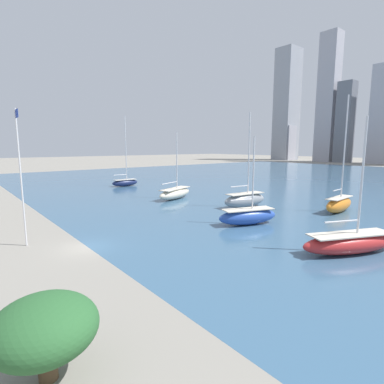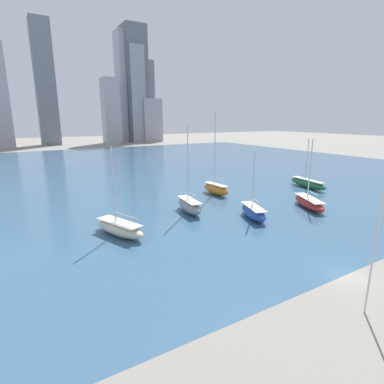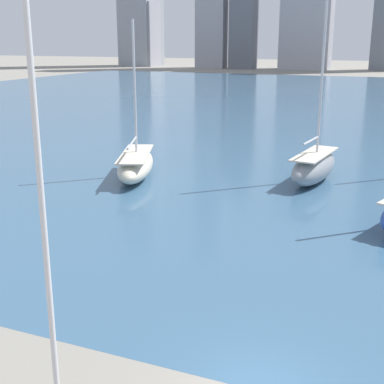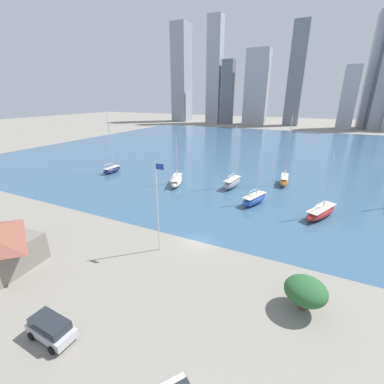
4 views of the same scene
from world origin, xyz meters
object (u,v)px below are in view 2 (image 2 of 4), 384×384
sailboat_blue (253,212)px  sailboat_red (309,202)px  flag_pole (377,232)px  sailboat_cream (119,228)px  sailboat_green (308,183)px  sailboat_orange (216,189)px  sailboat_gray (189,205)px

sailboat_blue → sailboat_red: sailboat_red is taller
flag_pole → sailboat_cream: size_ratio=1.08×
sailboat_blue → sailboat_green: bearing=41.0°
sailboat_orange → sailboat_red: (8.03, -15.42, -0.25)m
sailboat_green → sailboat_blue: bearing=-148.6°
flag_pole → sailboat_gray: (1.05, 28.65, -5.40)m
sailboat_gray → flag_pole: bearing=-85.3°
sailboat_cream → sailboat_gray: (12.43, 3.68, 0.17)m
flag_pole → sailboat_orange: bearing=72.5°
flag_pole → sailboat_red: flag_pole is taller
sailboat_red → sailboat_green: bearing=64.1°
sailboat_green → sailboat_gray: 30.85m
sailboat_cream → sailboat_orange: bearing=5.0°
flag_pole → sailboat_orange: sailboat_orange is taller
sailboat_red → sailboat_gray: bearing=-178.8°
flag_pole → sailboat_gray: sailboat_gray is taller
sailboat_orange → sailboat_red: sailboat_orange is taller
sailboat_red → sailboat_orange: bearing=142.2°
sailboat_blue → sailboat_green: size_ratio=0.94×
sailboat_gray → sailboat_red: bearing=-16.7°
sailboat_cream → sailboat_gray: bearing=-4.5°
flag_pole → sailboat_blue: bearing=69.9°
sailboat_gray → sailboat_orange: bearing=42.5°
sailboat_orange → sailboat_green: (20.43, -5.23, -0.21)m
sailboat_orange → sailboat_blue: 15.18m
sailboat_cream → sailboat_red: bearing=-29.0°
sailboat_green → sailboat_gray: sailboat_gray is taller
sailboat_blue → sailboat_green: 25.82m
sailboat_orange → sailboat_green: bearing=-18.3°
flag_pole → sailboat_blue: size_ratio=1.21×
flag_pole → sailboat_orange: size_ratio=0.78×
sailboat_green → sailboat_red: size_ratio=0.94×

